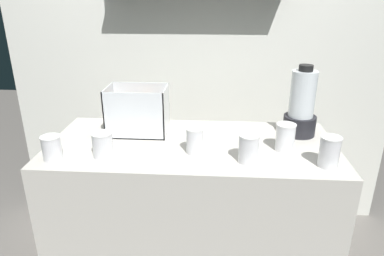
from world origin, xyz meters
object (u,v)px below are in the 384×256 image
at_px(juice_cup_mango_left, 103,146).
at_px(juice_cup_carrot_right, 248,150).
at_px(carrot_display_bin, 138,117).
at_px(juice_cup_beet_middle, 195,142).
at_px(blender_pitcher, 301,107).
at_px(juice_cup_orange_far_left, 52,149).
at_px(juice_cup_mango_far_right, 285,138).
at_px(juice_cup_beet_rightmost, 329,153).

xyz_separation_m(juice_cup_mango_left, juice_cup_carrot_right, (0.65, -0.01, 0.00)).
relative_size(carrot_display_bin, juice_cup_beet_middle, 2.52).
xyz_separation_m(blender_pitcher, juice_cup_beet_middle, (-0.53, -0.26, -0.09)).
height_order(juice_cup_orange_far_left, juice_cup_mango_far_right, juice_cup_mango_far_right).
bearing_deg(juice_cup_beet_rightmost, carrot_display_bin, 159.75).
distance_m(blender_pitcher, juice_cup_beet_rightmost, 0.37).
bearing_deg(juice_cup_mango_far_right, juice_cup_beet_middle, -172.51).
relative_size(juice_cup_mango_far_right, juice_cup_beet_rightmost, 0.96).
height_order(juice_cup_orange_far_left, juice_cup_mango_left, juice_cup_mango_left).
height_order(carrot_display_bin, juice_cup_mango_left, carrot_display_bin).
bearing_deg(juice_cup_orange_far_left, juice_cup_mango_left, 12.05).
height_order(juice_cup_mango_left, juice_cup_beet_middle, juice_cup_beet_middle).
height_order(blender_pitcher, juice_cup_mango_left, blender_pitcher).
bearing_deg(juice_cup_carrot_right, carrot_display_bin, 150.92).
bearing_deg(blender_pitcher, juice_cup_mango_left, -160.75).
distance_m(carrot_display_bin, juice_cup_beet_middle, 0.39).
bearing_deg(juice_cup_mango_far_right, juice_cup_beet_rightmost, -43.74).
bearing_deg(juice_cup_carrot_right, juice_cup_beet_middle, 162.86).
relative_size(juice_cup_beet_middle, juice_cup_mango_far_right, 0.93).
distance_m(juice_cup_mango_far_right, juice_cup_beet_rightmost, 0.22).
relative_size(blender_pitcher, juice_cup_mango_left, 3.17).
bearing_deg(juice_cup_carrot_right, juice_cup_mango_far_right, 35.56).
height_order(juice_cup_beet_middle, juice_cup_mango_far_right, juice_cup_mango_far_right).
distance_m(juice_cup_orange_far_left, juice_cup_mango_left, 0.22).
height_order(carrot_display_bin, blender_pitcher, blender_pitcher).
distance_m(carrot_display_bin, blender_pitcher, 0.84).
relative_size(blender_pitcher, juice_cup_carrot_right, 2.88).
relative_size(carrot_display_bin, juice_cup_orange_far_left, 2.73).
relative_size(carrot_display_bin, juice_cup_mango_far_right, 2.33).
relative_size(juice_cup_mango_left, juice_cup_carrot_right, 0.91).
relative_size(juice_cup_mango_left, juice_cup_beet_middle, 0.95).
height_order(blender_pitcher, juice_cup_orange_far_left, blender_pitcher).
height_order(blender_pitcher, juice_cup_carrot_right, blender_pitcher).
bearing_deg(juice_cup_mango_left, juice_cup_beet_middle, 9.28).
xyz_separation_m(carrot_display_bin, juice_cup_beet_rightmost, (0.88, -0.33, -0.02)).
xyz_separation_m(juice_cup_carrot_right, juice_cup_beet_rightmost, (0.34, -0.02, 0.01)).
bearing_deg(juice_cup_mango_far_right, juice_cup_mango_left, -171.62).
height_order(juice_cup_orange_far_left, juice_cup_beet_middle, juice_cup_beet_middle).
relative_size(blender_pitcher, juice_cup_mango_far_right, 2.78).
bearing_deg(juice_cup_beet_rightmost, juice_cup_mango_left, 178.36).
relative_size(carrot_display_bin, juice_cup_mango_left, 2.66).
bearing_deg(juice_cup_beet_rightmost, juice_cup_orange_far_left, -179.16).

